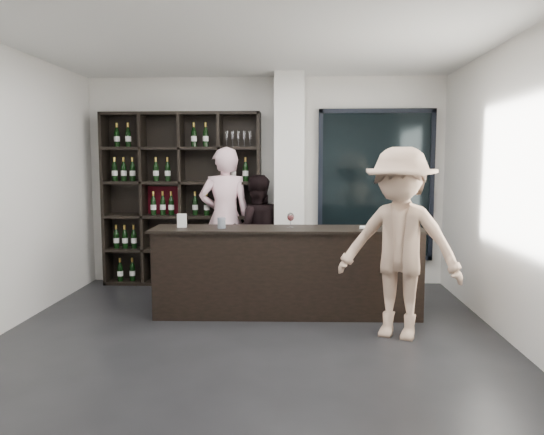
# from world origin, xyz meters

# --- Properties ---
(floor) EXTENTS (5.00, 5.50, 0.01)m
(floor) POSITION_xyz_m (0.00, 0.00, -0.01)
(floor) COLOR black
(floor) RESTS_ON ground
(wine_shelf) EXTENTS (2.20, 0.35, 2.40)m
(wine_shelf) POSITION_xyz_m (-1.15, 2.57, 1.20)
(wine_shelf) COLOR black
(wine_shelf) RESTS_ON floor
(structural_column) EXTENTS (0.40, 0.40, 2.90)m
(structural_column) POSITION_xyz_m (0.35, 2.47, 1.45)
(structural_column) COLOR silver
(structural_column) RESTS_ON floor
(glass_panel) EXTENTS (1.60, 0.08, 2.10)m
(glass_panel) POSITION_xyz_m (1.55, 2.69, 1.40)
(glass_panel) COLOR black
(glass_panel) RESTS_ON floor
(tasting_counter) EXTENTS (3.02, 0.63, 0.99)m
(tasting_counter) POSITION_xyz_m (0.35, 1.10, 0.50)
(tasting_counter) COLOR black
(tasting_counter) RESTS_ON floor
(taster_pink) EXTENTS (0.77, 0.57, 1.92)m
(taster_pink) POSITION_xyz_m (-0.53, 2.40, 0.96)
(taster_pink) COLOR #FFC9D4
(taster_pink) RESTS_ON floor
(taster_black) EXTENTS (0.84, 0.70, 1.55)m
(taster_black) POSITION_xyz_m (-0.10, 2.40, 0.77)
(taster_black) COLOR black
(taster_black) RESTS_ON floor
(customer) EXTENTS (1.38, 1.11, 1.86)m
(customer) POSITION_xyz_m (1.46, 0.40, 0.93)
(customer) COLOR tan
(customer) RESTS_ON floor
(wine_glass) EXTENTS (0.08, 0.08, 0.18)m
(wine_glass) POSITION_xyz_m (0.39, 1.12, 1.08)
(wine_glass) COLOR white
(wine_glass) RESTS_ON tasting_counter
(spit_cup) EXTENTS (0.11, 0.11, 0.12)m
(spit_cup) POSITION_xyz_m (-0.38, 1.03, 1.05)
(spit_cup) COLOR #ADBCCD
(spit_cup) RESTS_ON tasting_counter
(napkin_stack) EXTENTS (0.14, 0.14, 0.02)m
(napkin_stack) POSITION_xyz_m (1.21, 1.12, 1.00)
(napkin_stack) COLOR white
(napkin_stack) RESTS_ON tasting_counter
(card_stand) EXTENTS (0.10, 0.06, 0.15)m
(card_stand) POSITION_xyz_m (-0.83, 1.09, 1.07)
(card_stand) COLOR white
(card_stand) RESTS_ON tasting_counter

